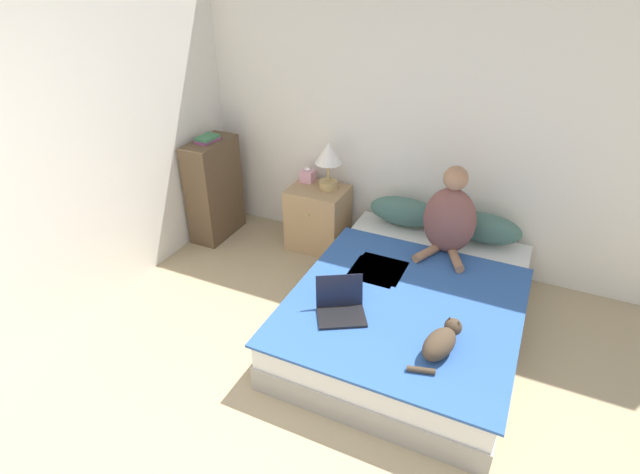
# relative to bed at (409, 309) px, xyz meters

# --- Properties ---
(wall_back) EXTENTS (5.08, 0.05, 2.55)m
(wall_back) POSITION_rel_bed_xyz_m (-0.31, 1.12, 1.08)
(wall_back) COLOR silver
(wall_back) RESTS_ON ground_plane
(wall_side) EXTENTS (0.05, 4.13, 2.55)m
(wall_side) POSITION_rel_bed_xyz_m (-2.37, -0.47, 1.08)
(wall_side) COLOR silver
(wall_side) RESTS_ON ground_plane
(bed) EXTENTS (1.58, 2.09, 0.39)m
(bed) POSITION_rel_bed_xyz_m (0.00, 0.00, 0.00)
(bed) COLOR #9E998E
(bed) RESTS_ON ground_plane
(pillow_near) EXTENTS (0.62, 0.24, 0.26)m
(pillow_near) POSITION_rel_bed_xyz_m (-0.34, 0.90, 0.33)
(pillow_near) COLOR #42665B
(pillow_near) RESTS_ON bed
(pillow_far) EXTENTS (0.62, 0.24, 0.26)m
(pillow_far) POSITION_rel_bed_xyz_m (0.35, 0.90, 0.33)
(pillow_far) COLOR #42665B
(pillow_far) RESTS_ON bed
(person_sitting) EXTENTS (0.42, 0.41, 0.75)m
(person_sitting) POSITION_rel_bed_xyz_m (0.10, 0.61, 0.51)
(person_sitting) COLOR brown
(person_sitting) RESTS_ON bed
(cat_tabby) EXTENTS (0.26, 0.45, 0.17)m
(cat_tabby) POSITION_rel_bed_xyz_m (0.34, -0.57, 0.28)
(cat_tabby) COLOR #473828
(cat_tabby) RESTS_ON bed
(laptop_open) EXTENTS (0.42, 0.41, 0.24)m
(laptop_open) POSITION_rel_bed_xyz_m (-0.36, -0.49, 0.25)
(laptop_open) COLOR black
(laptop_open) RESTS_ON bed
(nightstand) EXTENTS (0.53, 0.45, 0.61)m
(nightstand) POSITION_rel_bed_xyz_m (-1.16, 0.83, 0.11)
(nightstand) COLOR tan
(nightstand) RESTS_ON ground_plane
(table_lamp) EXTENTS (0.25, 0.25, 0.44)m
(table_lamp) POSITION_rel_bed_xyz_m (-1.07, 0.88, 0.72)
(table_lamp) COLOR tan
(table_lamp) RESTS_ON nightstand
(tissue_box) EXTENTS (0.12, 0.12, 0.14)m
(tissue_box) POSITION_rel_bed_xyz_m (-1.31, 0.94, 0.48)
(tissue_box) COLOR #E09EB2
(tissue_box) RESTS_ON nightstand
(bookshelf) EXTENTS (0.28, 0.58, 0.99)m
(bookshelf) POSITION_rel_bed_xyz_m (-2.18, 0.61, 0.30)
(bookshelf) COLOR brown
(bookshelf) RESTS_ON ground_plane
(book_stack_top) EXTENTS (0.16, 0.25, 0.05)m
(book_stack_top) POSITION_rel_bed_xyz_m (-2.18, 0.60, 0.82)
(book_stack_top) COLOR #844270
(book_stack_top) RESTS_ON bookshelf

